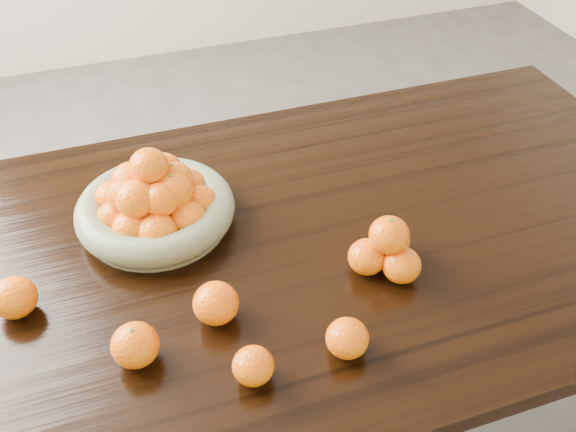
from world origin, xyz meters
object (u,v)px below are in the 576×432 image
object	(u,v)px
dining_table	(271,272)
loose_orange_0	(135,345)
fruit_bowl	(155,202)
orange_pyramid	(387,249)

from	to	relation	value
dining_table	loose_orange_0	bearing A→B (deg)	-145.47
fruit_bowl	orange_pyramid	size ratio (longest dim) A/B	2.34
dining_table	loose_orange_0	distance (m)	0.39
dining_table	fruit_bowl	world-z (taller)	fruit_bowl
orange_pyramid	loose_orange_0	distance (m)	0.51
dining_table	orange_pyramid	world-z (taller)	orange_pyramid
loose_orange_0	fruit_bowl	bearing A→B (deg)	74.50
orange_pyramid	dining_table	bearing A→B (deg)	143.67
dining_table	loose_orange_0	size ratio (longest dim) A/B	23.84
orange_pyramid	loose_orange_0	bearing A→B (deg)	-172.45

